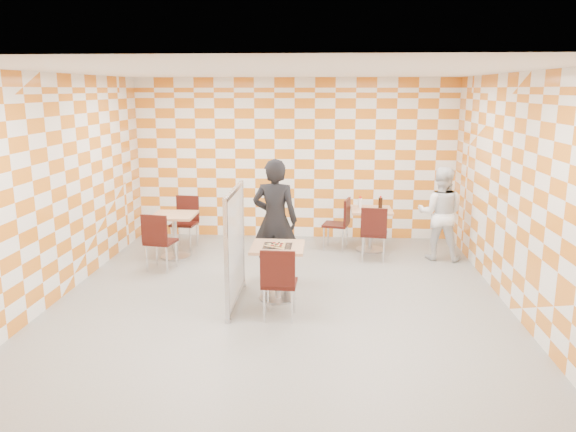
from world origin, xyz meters
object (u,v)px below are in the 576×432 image
at_px(empty_table, 175,228).
at_px(chair_empty_near, 158,238).
at_px(chair_second_side, 341,220).
at_px(sport_bottle, 360,202).
at_px(chair_second_front, 374,230).
at_px(soda_bottle, 380,203).
at_px(man_white, 440,213).
at_px(partition, 235,246).
at_px(man_dark, 275,220).
at_px(chair_empty_far, 186,218).
at_px(second_table, 371,222).
at_px(main_table, 278,263).
at_px(chair_main_front, 279,279).

bearing_deg(empty_table, chair_empty_near, -94.59).
bearing_deg(chair_second_side, sport_bottle, 18.48).
distance_m(chair_second_side, chair_empty_near, 3.18).
relative_size(chair_second_front, soda_bottle, 4.02).
distance_m(man_white, soda_bottle, 1.04).
xyz_separation_m(empty_table, chair_second_front, (3.32, -0.02, 0.04)).
height_order(empty_table, sport_bottle, sport_bottle).
bearing_deg(soda_bottle, chair_second_front, -103.12).
relative_size(chair_empty_near, sport_bottle, 4.62).
bearing_deg(soda_bottle, chair_empty_near, -158.47).
bearing_deg(chair_second_front, empty_table, 179.62).
height_order(chair_empty_near, partition, partition).
bearing_deg(chair_second_side, partition, -118.55).
bearing_deg(man_dark, chair_empty_far, -37.27).
distance_m(empty_table, chair_second_side, 2.87).
xyz_separation_m(empty_table, chair_empty_near, (-0.06, -0.75, 0.04)).
distance_m(chair_empty_near, man_white, 4.59).
height_order(chair_second_side, soda_bottle, soda_bottle).
relative_size(empty_table, partition, 0.48).
height_order(second_table, chair_second_side, chair_second_side).
bearing_deg(main_table, chair_second_side, 69.76).
relative_size(empty_table, chair_second_side, 0.81).
bearing_deg(chair_main_front, main_table, 95.76).
xyz_separation_m(empty_table, chair_main_front, (1.97, -2.55, 0.04)).
height_order(second_table, partition, partition).
relative_size(empty_table, chair_empty_near, 0.81).
height_order(chair_second_side, man_white, man_white).
bearing_deg(man_dark, main_table, 103.73).
xyz_separation_m(chair_second_front, chair_second_side, (-0.52, 0.67, 0.00)).
distance_m(chair_empty_far, partition, 2.97).
xyz_separation_m(chair_main_front, chair_second_side, (0.83, 3.19, 0.00)).
bearing_deg(chair_second_side, man_white, -14.68).
height_order(main_table, chair_empty_near, chair_empty_near).
relative_size(chair_second_front, man_white, 0.59).
relative_size(chair_second_side, sport_bottle, 4.62).
height_order(chair_second_front, chair_empty_far, same).
xyz_separation_m(empty_table, chair_second_side, (2.80, 0.65, 0.04)).
bearing_deg(chair_empty_near, main_table, -28.52).
distance_m(main_table, empty_table, 2.62).
xyz_separation_m(chair_second_side, man_dark, (-1.01, -1.67, 0.37)).
xyz_separation_m(second_table, chair_second_front, (-0.00, -0.66, 0.04)).
bearing_deg(chair_main_front, soda_bottle, 64.68).
bearing_deg(chair_empty_near, soda_bottle, 21.53).
height_order(man_dark, sport_bottle, man_dark).
bearing_deg(soda_bottle, chair_main_front, -115.32).
bearing_deg(main_table, second_table, 59.67).
bearing_deg(chair_second_side, chair_second_front, -51.99).
relative_size(chair_empty_near, partition, 0.60).
relative_size(empty_table, soda_bottle, 3.26).
bearing_deg(chair_empty_near, partition, -41.73).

